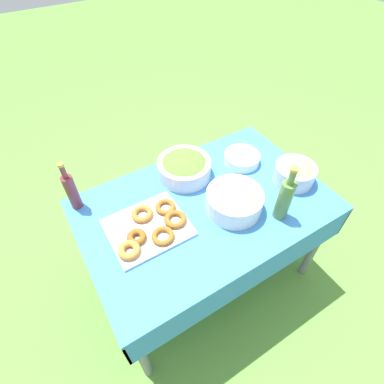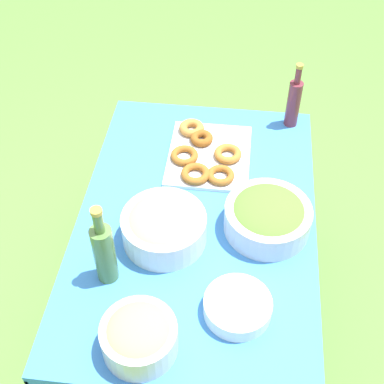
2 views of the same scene
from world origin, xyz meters
TOP-DOWN VIEW (x-y plane):
  - ground_plane at (0.00, 0.00)m, footprint 14.00×14.00m
  - picnic_table at (0.00, 0.00)m, footprint 1.36×0.89m
  - salad_bowl at (-0.02, -0.26)m, footprint 0.31×0.31m
  - pasta_bowl at (-0.11, 0.10)m, footprint 0.30×0.30m
  - donut_platter at (0.33, -0.00)m, footprint 0.42×0.34m
  - plate_stack at (-0.38, -0.17)m, footprint 0.22×0.22m
  - olive_oil_bottle at (-0.29, 0.27)m, footprint 0.07×0.07m
  - wine_bottle at (0.60, -0.35)m, footprint 0.06×0.06m
  - bread_bowl at (-0.54, 0.11)m, footprint 0.23×0.23m

SIDE VIEW (x-z plane):
  - ground_plane at x=0.00m, z-range 0.00..0.00m
  - picnic_table at x=0.00m, z-range 0.28..1.02m
  - donut_platter at x=0.33m, z-range 0.74..0.79m
  - plate_stack at x=-0.38m, z-range 0.75..0.81m
  - salad_bowl at x=-0.02m, z-range 0.75..0.88m
  - bread_bowl at x=-0.54m, z-range 0.75..0.88m
  - pasta_bowl at x=-0.11m, z-range 0.75..0.89m
  - wine_bottle at x=0.60m, z-range 0.72..1.02m
  - olive_oil_bottle at x=-0.29m, z-range 0.71..1.05m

